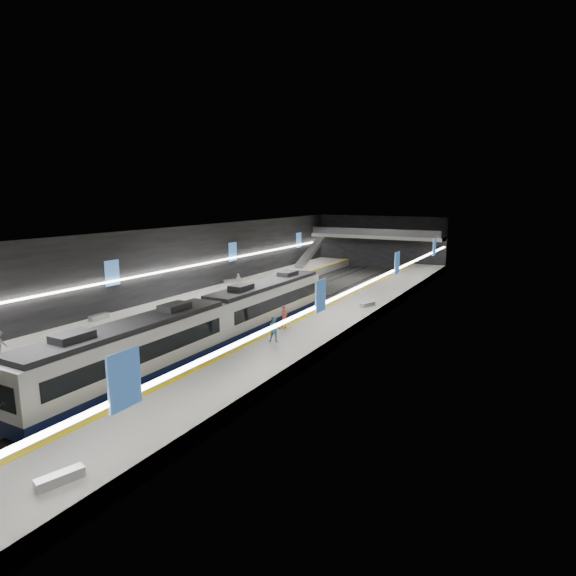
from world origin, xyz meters
The scene contains 25 objects.
ground centered at (0.00, 0.00, 0.00)m, with size 70.00×70.00×0.00m, color black.
ceiling centered at (0.00, 0.00, 8.00)m, with size 20.00×70.00×0.04m, color beige.
wall_left centered at (-10.00, 0.00, 4.00)m, with size 0.04×70.00×8.00m, color black.
wall_right centered at (10.00, 0.00, 4.00)m, with size 0.04×70.00×8.00m, color black.
wall_back centered at (0.00, 35.00, 4.00)m, with size 20.00×0.04×8.00m, color black.
platform_left centered at (-7.50, 0.00, 0.50)m, with size 5.00×70.00×1.00m, color slate.
tile_surface_left centered at (-7.50, 0.00, 1.01)m, with size 5.00×70.00×0.02m, color #A9A9A4.
tactile_strip_left centered at (-5.30, 0.00, 1.02)m, with size 0.60×70.00×0.02m, color yellow.
platform_right centered at (7.50, 0.00, 0.50)m, with size 5.00×70.00×1.00m, color slate.
tile_surface_right centered at (7.50, 0.00, 1.01)m, with size 5.00×70.00×0.02m, color #A9A9A4.
tactile_strip_right centered at (5.30, 0.00, 1.02)m, with size 0.60×70.00×0.02m, color yellow.
rails centered at (0.00, 0.00, 0.06)m, with size 6.52×70.00×0.12m.
train centered at (2.50, -10.29, 2.20)m, with size 2.69×30.04×3.60m.
ad_posters centered at (0.00, 1.00, 4.50)m, with size 19.94×53.50×2.20m.
cove_light_left centered at (-9.80, 0.00, 3.80)m, with size 0.25×68.60×0.12m, color white.
cove_light_right centered at (9.80, 0.00, 3.80)m, with size 0.25×68.60×0.12m, color white.
mezzanine_bridge centered at (0.00, 32.93, 5.04)m, with size 20.00×3.00×1.50m.
escalator centered at (-7.50, 26.00, 2.90)m, with size 1.20×8.00×0.60m, color #99999E.
bench_left_near centered at (-9.08, -10.39, 1.22)m, with size 0.50×1.81×0.44m, color #99999E.
bench_left_far centered at (-9.50, 8.53, 1.20)m, with size 0.45×1.62×0.40m, color #99999E.
bench_right_near centered at (8.55, -26.97, 1.20)m, with size 0.46×1.67×0.41m, color #99999E.
bench_right_far centered at (8.84, 4.71, 1.20)m, with size 0.46×1.65×0.40m, color #99999E.
passenger_right_a centered at (5.63, -5.32, 1.89)m, with size 0.65×0.42×1.77m, color #B85544.
passenger_right_b centered at (6.82, -8.81, 1.91)m, with size 0.89×0.69×1.83m, color #518EB0.
passenger_left_a centered at (-6.22, 5.74, 1.88)m, with size 1.04×0.43×1.77m, color beige.
Camera 1 is at (23.14, -36.67, 11.13)m, focal length 30.00 mm.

